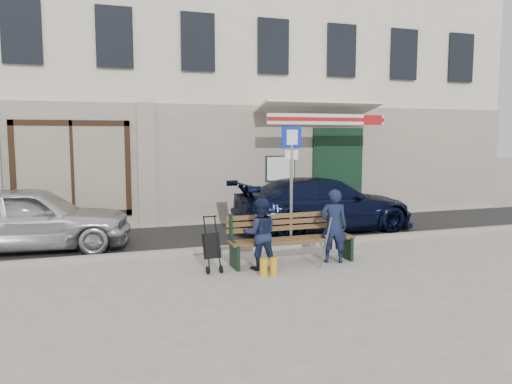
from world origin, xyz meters
name	(u,v)px	position (x,y,z in m)	size (l,w,h in m)	color
ground	(259,269)	(0.00, 0.00, 0.00)	(80.00, 80.00, 0.00)	#9E9991
asphalt_lane	(217,236)	(0.00, 3.10, 0.01)	(60.00, 3.20, 0.01)	#282828
curb	(236,248)	(0.00, 1.50, 0.06)	(60.00, 0.18, 0.12)	#9E9384
building	(176,56)	(0.01, 8.45, 4.97)	(20.00, 8.27, 10.00)	beige
car_silver	(30,218)	(-4.00, 2.87, 0.68)	(1.62, 4.02, 1.37)	silver
car_navy	(324,204)	(2.70, 2.90, 0.67)	(1.88, 4.62, 1.34)	black
parking_sign	(291,166)	(1.38, 1.85, 1.71)	(0.48, 0.10, 2.57)	gray
bench	(290,239)	(0.68, 0.23, 0.46)	(2.40, 1.17, 0.98)	brown
man	(334,226)	(1.48, 0.03, 0.69)	(0.51, 0.33, 1.38)	#141B38
woman	(260,234)	(0.03, 0.03, 0.64)	(0.62, 0.48, 1.28)	#151E3A
stroller	(212,247)	(-0.82, 0.17, 0.43)	(0.30, 0.41, 0.96)	black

